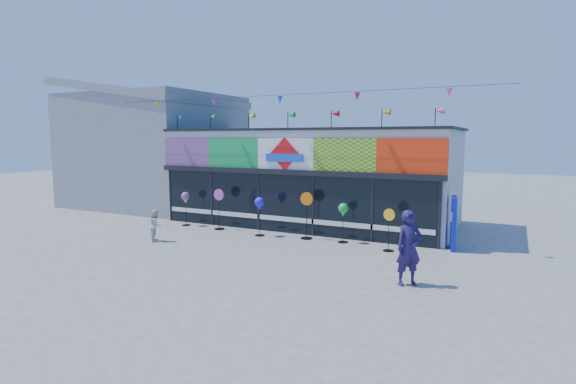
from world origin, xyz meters
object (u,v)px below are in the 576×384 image
Objects in this scene: spinner_5 at (389,229)px; child at (156,225)px; spinner_2 at (260,205)px; spinner_3 at (307,214)px; blue_sign at (453,223)px; spinner_4 at (343,211)px; adult_man at (409,248)px; spinner_1 at (219,208)px; spinner_0 at (186,199)px.

spinner_5 reaches higher than child.
spinner_3 is (1.81, 0.34, -0.27)m from spinner_2.
blue_sign is 5.08m from spinner_3.
spinner_4 is at bearing 164.75° from spinner_5.
adult_man reaches higher than spinner_5.
spinner_2 is 7.10m from adult_man.
spinner_4 reaches higher than child.
spinner_1 reaches higher than spinner_2.
spinner_1 is at bearing 175.42° from blue_sign.
adult_man is at bearing -106.75° from blue_sign.
adult_man is (1.32, -3.17, 0.21)m from spinner_5.
spinner_0 is at bearing 174.44° from blue_sign.
spinner_1 is 0.87× the size of adult_man.
spinner_5 is 8.23m from child.
spinner_5 is at bearing -2.75° from spinner_0.
spinner_0 is at bearing -17.61° from child.
spinner_3 is at bearing 98.52° from adult_man.
spinner_2 is at bearing 179.43° from blue_sign.
spinner_3 is (-5.02, -0.76, 0.02)m from blue_sign.
blue_sign reaches higher than spinner_4.
blue_sign is 1.26× the size of spinner_5.
adult_man is (8.38, -3.57, 0.08)m from spinner_1.
spinner_4 is at bearing 0.48° from spinner_0.
adult_man is (6.29, -3.27, -0.23)m from spinner_2.
spinner_1 is at bearing 171.91° from spinner_2.
spinner_3 is at bearing 178.88° from blue_sign.
blue_sign reaches higher than spinner_1.
spinner_1 is 0.96× the size of spinner_3.
adult_man is at bearing -131.08° from child.
spinner_5 is (-1.85, -1.20, -0.15)m from blue_sign.
blue_sign is at bearing 8.63° from spinner_3.
spinner_0 is 1.76m from spinner_1.
blue_sign is 1.24× the size of spinner_0.
spinner_1 is (-8.92, -0.81, -0.02)m from blue_sign.
spinner_4 is (7.04, 0.06, -0.01)m from spinner_0.
spinner_3 is (3.89, 0.04, 0.04)m from spinner_1.
spinner_3 reaches higher than spinner_2.
spinner_1 is 1.17× the size of spinner_5.
adult_man is at bearing -67.48° from spinner_5.
spinner_2 is at bearing -8.09° from spinner_1.
blue_sign is 10.69m from spinner_0.
blue_sign is 2.21m from spinner_5.
blue_sign is 4.41m from adult_man.
adult_man is at bearing -19.56° from spinner_0.
spinner_0 is 1.02× the size of spinner_5.
adult_man is at bearing -38.84° from spinner_3.
spinner_2 is 1.05× the size of spinner_4.
spinner_3 reaches higher than spinner_5.
adult_man is at bearing -27.47° from spinner_2.
spinner_0 is 0.75× the size of adult_man.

